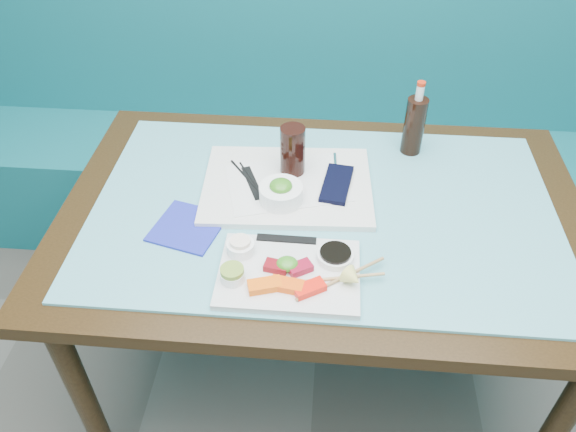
# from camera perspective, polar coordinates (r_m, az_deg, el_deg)

# --- Properties ---
(booth_bench) EXTENTS (3.00, 0.56, 1.17)m
(booth_bench) POSITION_cam_1_polar(r_m,az_deg,el_deg) (2.39, 4.00, 6.95)
(booth_bench) COLOR #105E66
(booth_bench) RESTS_ON ground
(dining_table) EXTENTS (1.40, 0.90, 0.75)m
(dining_table) POSITION_cam_1_polar(r_m,az_deg,el_deg) (1.55, 3.48, -1.68)
(dining_table) COLOR black
(dining_table) RESTS_ON ground
(glass_top) EXTENTS (1.22, 0.76, 0.01)m
(glass_top) POSITION_cam_1_polar(r_m,az_deg,el_deg) (1.49, 3.62, 0.77)
(glass_top) COLOR #57A3AE
(glass_top) RESTS_ON dining_table
(sashimi_plate) EXTENTS (0.33, 0.23, 0.02)m
(sashimi_plate) POSITION_cam_1_polar(r_m,az_deg,el_deg) (1.30, 0.10, -5.90)
(sashimi_plate) COLOR silver
(sashimi_plate) RESTS_ON glass_top
(salmon_left) EXTENTS (0.08, 0.06, 0.02)m
(salmon_left) POSITION_cam_1_polar(r_m,az_deg,el_deg) (1.26, -2.40, -7.06)
(salmon_left) COLOR #FF5D0A
(salmon_left) RESTS_ON sashimi_plate
(salmon_mid) EXTENTS (0.08, 0.05, 0.02)m
(salmon_mid) POSITION_cam_1_polar(r_m,az_deg,el_deg) (1.26, -0.10, -7.04)
(salmon_mid) COLOR #FF500A
(salmon_mid) RESTS_ON sashimi_plate
(salmon_right) EXTENTS (0.08, 0.07, 0.02)m
(salmon_right) POSITION_cam_1_polar(r_m,az_deg,el_deg) (1.25, 2.18, -7.36)
(salmon_right) COLOR #FA190A
(salmon_right) RESTS_ON sashimi_plate
(tuna_left) EXTENTS (0.06, 0.04, 0.02)m
(tuna_left) POSITION_cam_1_polar(r_m,az_deg,el_deg) (1.30, -1.21, -5.15)
(tuna_left) COLOR maroon
(tuna_left) RESTS_ON sashimi_plate
(tuna_right) EXTENTS (0.06, 0.06, 0.02)m
(tuna_right) POSITION_cam_1_polar(r_m,az_deg,el_deg) (1.29, 1.22, -5.29)
(tuna_right) COLOR maroon
(tuna_right) RESTS_ON sashimi_plate
(seaweed_garnish) EXTENTS (0.06, 0.06, 0.03)m
(seaweed_garnish) POSITION_cam_1_polar(r_m,az_deg,el_deg) (1.29, -0.09, -4.89)
(seaweed_garnish) COLOR #36801D
(seaweed_garnish) RESTS_ON sashimi_plate
(ramekin_wasabi) EXTENTS (0.07, 0.07, 0.02)m
(ramekin_wasabi) POSITION_cam_1_polar(r_m,az_deg,el_deg) (1.28, -5.66, -6.06)
(ramekin_wasabi) COLOR white
(ramekin_wasabi) RESTS_ON sashimi_plate
(wasabi_fill) EXTENTS (0.07, 0.07, 0.01)m
(wasabi_fill) POSITION_cam_1_polar(r_m,az_deg,el_deg) (1.27, -5.71, -5.53)
(wasabi_fill) COLOR olive
(wasabi_fill) RESTS_ON ramekin_wasabi
(ramekin_ginger) EXTENTS (0.08, 0.08, 0.03)m
(ramekin_ginger) POSITION_cam_1_polar(r_m,az_deg,el_deg) (1.34, -4.84, -3.19)
(ramekin_ginger) COLOR white
(ramekin_ginger) RESTS_ON sashimi_plate
(ginger_fill) EXTENTS (0.06, 0.06, 0.01)m
(ginger_fill) POSITION_cam_1_polar(r_m,az_deg,el_deg) (1.32, -4.89, -2.60)
(ginger_fill) COLOR #F7E1CB
(ginger_fill) RESTS_ON ramekin_ginger
(soy_dish) EXTENTS (0.11, 0.11, 0.02)m
(soy_dish) POSITION_cam_1_polar(r_m,az_deg,el_deg) (1.32, 4.82, -4.09)
(soy_dish) COLOR white
(soy_dish) RESTS_ON sashimi_plate
(soy_fill) EXTENTS (0.09, 0.09, 0.01)m
(soy_fill) POSITION_cam_1_polar(r_m,az_deg,el_deg) (1.32, 4.85, -3.72)
(soy_fill) COLOR black
(soy_fill) RESTS_ON soy_dish
(lemon_wedge) EXTENTS (0.06, 0.06, 0.05)m
(lemon_wedge) POSITION_cam_1_polar(r_m,az_deg,el_deg) (1.26, 6.61, -6.29)
(lemon_wedge) COLOR #EEE370
(lemon_wedge) RESTS_ON sashimi_plate
(chopstick_sleeve) EXTENTS (0.15, 0.02, 0.00)m
(chopstick_sleeve) POSITION_cam_1_polar(r_m,az_deg,el_deg) (1.37, -0.16, -2.35)
(chopstick_sleeve) COLOR black
(chopstick_sleeve) RESTS_ON sashimi_plate
(wooden_chopstick_a) EXTENTS (0.22, 0.05, 0.01)m
(wooden_chopstick_a) POSITION_cam_1_polar(r_m,az_deg,el_deg) (1.28, 4.97, -6.31)
(wooden_chopstick_a) COLOR tan
(wooden_chopstick_a) RESTS_ON sashimi_plate
(wooden_chopstick_b) EXTENTS (0.20, 0.15, 0.01)m
(wooden_chopstick_b) POSITION_cam_1_polar(r_m,az_deg,el_deg) (1.28, 5.42, -6.33)
(wooden_chopstick_b) COLOR #9B7749
(wooden_chopstick_b) RESTS_ON sashimi_plate
(serving_tray) EXTENTS (0.48, 0.37, 0.02)m
(serving_tray) POSITION_cam_1_polar(r_m,az_deg,el_deg) (1.55, -0.08, 3.11)
(serving_tray) COLOR silver
(serving_tray) RESTS_ON glass_top
(paper_placemat) EXTENTS (0.37, 0.31, 0.00)m
(paper_placemat) POSITION_cam_1_polar(r_m,az_deg,el_deg) (1.54, -0.08, 3.39)
(paper_placemat) COLOR silver
(paper_placemat) RESTS_ON serving_tray
(seaweed_bowl) EXTENTS (0.15, 0.15, 0.05)m
(seaweed_bowl) POSITION_cam_1_polar(r_m,az_deg,el_deg) (1.47, -0.72, 2.29)
(seaweed_bowl) COLOR white
(seaweed_bowl) RESTS_ON serving_tray
(seaweed_salad) EXTENTS (0.07, 0.07, 0.03)m
(seaweed_salad) POSITION_cam_1_polar(r_m,az_deg,el_deg) (1.45, -0.73, 3.08)
(seaweed_salad) COLOR #357A1C
(seaweed_salad) RESTS_ON seaweed_bowl
(cola_glass) EXTENTS (0.08, 0.08, 0.14)m
(cola_glass) POSITION_cam_1_polar(r_m,az_deg,el_deg) (1.54, 0.47, 6.67)
(cola_glass) COLOR black
(cola_glass) RESTS_ON serving_tray
(navy_pouch) EXTENTS (0.09, 0.17, 0.01)m
(navy_pouch) POSITION_cam_1_polar(r_m,az_deg,el_deg) (1.53, 4.96, 3.27)
(navy_pouch) COLOR black
(navy_pouch) RESTS_ON serving_tray
(fork) EXTENTS (0.01, 0.08, 0.01)m
(fork) POSITION_cam_1_polar(r_m,az_deg,el_deg) (1.62, 4.82, 5.53)
(fork) COLOR white
(fork) RESTS_ON serving_tray
(black_chopstick_a) EXTENTS (0.14, 0.19, 0.01)m
(black_chopstick_a) POSITION_cam_1_polar(r_m,az_deg,el_deg) (1.54, -3.79, 3.41)
(black_chopstick_a) COLOR black
(black_chopstick_a) RESTS_ON serving_tray
(black_chopstick_b) EXTENTS (0.11, 0.18, 0.01)m
(black_chopstick_b) POSITION_cam_1_polar(r_m,az_deg,el_deg) (1.54, -3.50, 3.38)
(black_chopstick_b) COLOR black
(black_chopstick_b) RESTS_ON serving_tray
(tray_sleeve) EXTENTS (0.08, 0.15, 0.00)m
(tray_sleeve) POSITION_cam_1_polar(r_m,az_deg,el_deg) (1.54, -3.64, 3.37)
(tray_sleeve) COLOR black
(tray_sleeve) RESTS_ON serving_tray
(cola_bottle_body) EXTENTS (0.08, 0.08, 0.17)m
(cola_bottle_body) POSITION_cam_1_polar(r_m,az_deg,el_deg) (1.69, 12.69, 8.91)
(cola_bottle_body) COLOR black
(cola_bottle_body) RESTS_ON glass_top
(cola_bottle_neck) EXTENTS (0.03, 0.03, 0.04)m
(cola_bottle_neck) POSITION_cam_1_polar(r_m,az_deg,el_deg) (1.63, 13.26, 12.12)
(cola_bottle_neck) COLOR white
(cola_bottle_neck) RESTS_ON cola_bottle_body
(cola_bottle_cap) EXTENTS (0.03, 0.03, 0.01)m
(cola_bottle_cap) POSITION_cam_1_polar(r_m,az_deg,el_deg) (1.62, 13.40, 12.95)
(cola_bottle_cap) COLOR red
(cola_bottle_cap) RESTS_ON cola_bottle_neck
(blue_napkin) EXTENTS (0.20, 0.20, 0.01)m
(blue_napkin) POSITION_cam_1_polar(r_m,az_deg,el_deg) (1.45, -10.14, -1.11)
(blue_napkin) COLOR #1C249B
(blue_napkin) RESTS_ON glass_top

